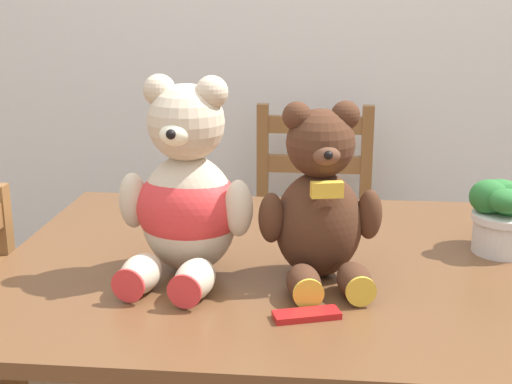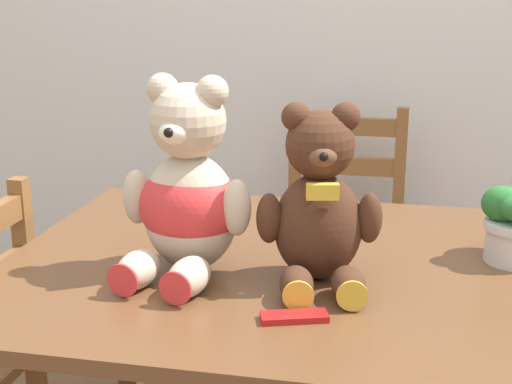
% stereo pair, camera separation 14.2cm
% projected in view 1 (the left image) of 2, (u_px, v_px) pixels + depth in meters
% --- Properties ---
extents(dining_table, '(1.24, 0.97, 0.76)m').
position_uv_depth(dining_table, '(290.00, 303.00, 1.56)').
color(dining_table, brown).
rests_on(dining_table, ground_plane).
extents(wooden_chair_behind, '(0.41, 0.45, 0.94)m').
position_uv_depth(wooden_chair_behind, '(312.00, 247.00, 2.46)').
color(wooden_chair_behind, brown).
rests_on(wooden_chair_behind, ground_plane).
extents(teddy_bear_left, '(0.29, 0.31, 0.40)m').
position_uv_depth(teddy_bear_left, '(187.00, 197.00, 1.43)').
color(teddy_bear_left, beige).
rests_on(teddy_bear_left, dining_table).
extents(teddy_bear_right, '(0.25, 0.27, 0.36)m').
position_uv_depth(teddy_bear_right, '(320.00, 205.00, 1.40)').
color(teddy_bear_right, '#472819').
rests_on(teddy_bear_right, dining_table).
extents(potted_plant, '(0.15, 0.17, 0.16)m').
position_uv_depth(potted_plant, '(503.00, 212.00, 1.57)').
color(potted_plant, beige).
rests_on(potted_plant, dining_table).
extents(chocolate_bar, '(0.13, 0.08, 0.01)m').
position_uv_depth(chocolate_bar, '(307.00, 315.00, 1.26)').
color(chocolate_bar, red).
rests_on(chocolate_bar, dining_table).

